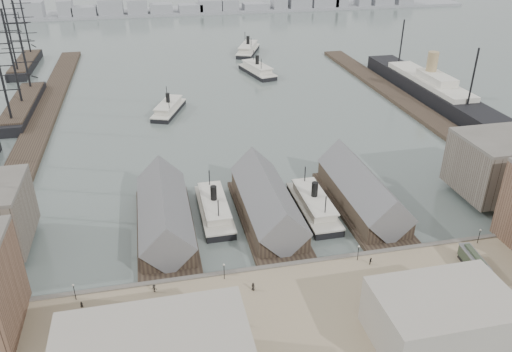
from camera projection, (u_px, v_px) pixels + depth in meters
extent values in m
plane|color=#505D58|center=(284.00, 258.00, 115.20)|extent=(900.00, 900.00, 0.00)
cube|color=gray|center=(311.00, 314.00, 97.42)|extent=(180.00, 30.00, 2.00)
cube|color=#59544C|center=(290.00, 267.00, 110.17)|extent=(180.00, 1.20, 2.30)
cube|color=#2D231C|center=(41.00, 123.00, 188.45)|extent=(10.00, 220.00, 1.60)
cube|color=#2D231C|center=(408.00, 104.00, 207.64)|extent=(10.00, 180.00, 1.60)
cube|color=#2D231C|center=(166.00, 231.00, 123.82)|extent=(14.00, 42.00, 1.20)
cube|color=#2D231C|center=(165.00, 218.00, 123.25)|extent=(12.00, 36.00, 5.00)
cube|color=#59595B|center=(164.00, 209.00, 122.05)|extent=(12.60, 37.00, 12.60)
cube|color=#2D231C|center=(268.00, 219.00, 128.78)|extent=(14.00, 42.00, 1.20)
cube|color=#2D231C|center=(267.00, 207.00, 128.21)|extent=(12.00, 36.00, 5.00)
cube|color=#59595B|center=(267.00, 198.00, 127.01)|extent=(12.60, 37.00, 12.60)
cube|color=#2D231C|center=(362.00, 208.00, 133.74)|extent=(14.00, 42.00, 1.20)
cube|color=#2D231C|center=(361.00, 196.00, 133.17)|extent=(12.00, 36.00, 5.00)
cube|color=#59595B|center=(362.00, 187.00, 131.97)|extent=(12.60, 37.00, 12.60)
cube|color=#60564C|center=(509.00, 165.00, 136.77)|extent=(28.00, 20.00, 15.00)
cube|color=gray|center=(442.00, 318.00, 88.07)|extent=(24.00, 16.00, 10.00)
cylinder|color=black|center=(75.00, 293.00, 98.80)|extent=(0.16, 0.16, 3.60)
sphere|color=beige|center=(73.00, 285.00, 97.92)|extent=(0.44, 0.44, 0.44)
cylinder|color=black|center=(224.00, 272.00, 104.52)|extent=(0.16, 0.16, 3.60)
sphere|color=beige|center=(224.00, 265.00, 103.64)|extent=(0.44, 0.44, 0.44)
cylinder|color=black|center=(358.00, 254.00, 110.24)|extent=(0.16, 0.16, 3.60)
sphere|color=beige|center=(359.00, 246.00, 109.37)|extent=(0.44, 0.44, 0.44)
cylinder|color=black|center=(479.00, 237.00, 115.97)|extent=(0.16, 0.16, 3.60)
sphere|color=beige|center=(481.00, 230.00, 115.09)|extent=(0.44, 0.44, 0.44)
cube|color=gray|center=(175.00, 11.00, 409.15)|extent=(500.00, 40.00, 2.00)
cube|color=gray|center=(11.00, 16.00, 375.71)|extent=(14.71, 14.00, 7.23)
cube|color=gray|center=(32.00, 11.00, 377.30)|extent=(17.63, 14.00, 13.23)
cube|color=gray|center=(66.00, 9.00, 381.89)|extent=(10.74, 14.00, 13.58)
cube|color=gray|center=(85.00, 12.00, 385.63)|extent=(18.06, 14.00, 8.64)
cube|color=gray|center=(111.00, 8.00, 388.36)|extent=(18.55, 14.00, 13.29)
cube|color=gray|center=(137.00, 8.00, 392.41)|extent=(15.33, 14.00, 12.47)
cube|color=gray|center=(161.00, 9.00, 396.79)|extent=(17.56, 14.00, 8.72)
cube|color=gray|center=(190.00, 9.00, 401.47)|extent=(18.76, 14.00, 7.63)
cube|color=gray|center=(210.00, 7.00, 403.88)|extent=(17.61, 14.00, 10.35)
cube|color=gray|center=(230.00, 6.00, 406.98)|extent=(13.38, 14.00, 10.30)
cube|color=gray|center=(255.00, 7.00, 411.91)|extent=(20.73, 14.00, 6.75)
cube|color=gray|center=(279.00, 1.00, 413.70)|extent=(11.51, 14.00, 15.57)
cube|color=gray|center=(299.00, 3.00, 418.09)|extent=(18.17, 14.00, 11.26)
cube|color=gray|center=(324.00, 2.00, 422.10)|extent=(21.81, 14.00, 11.83)
cube|color=gray|center=(362.00, 1.00, 429.04)|extent=(10.90, 14.00, 10.29)
cube|color=gray|center=(403.00, 0.00, 436.28)|extent=(14.21, 14.00, 10.51)
cube|color=black|center=(214.00, 212.00, 131.31)|extent=(7.26, 25.42, 1.63)
cube|color=beige|center=(214.00, 208.00, 130.77)|extent=(7.62, 25.42, 0.45)
cube|color=beige|center=(214.00, 204.00, 130.18)|extent=(5.90, 18.15, 2.00)
cube|color=beige|center=(214.00, 200.00, 129.59)|extent=(6.35, 19.97, 0.36)
cylinder|color=black|center=(214.00, 193.00, 128.67)|extent=(1.63, 1.63, 4.08)
cylinder|color=black|center=(209.00, 179.00, 135.83)|extent=(0.27, 0.27, 5.45)
cylinder|color=black|center=(218.00, 210.00, 121.68)|extent=(0.27, 0.27, 5.45)
cube|color=black|center=(313.00, 209.00, 132.72)|extent=(7.48, 26.16, 1.68)
cube|color=beige|center=(314.00, 205.00, 132.16)|extent=(7.85, 26.16, 0.47)
cube|color=beige|center=(314.00, 201.00, 131.55)|extent=(6.07, 18.69, 2.06)
cube|color=beige|center=(314.00, 196.00, 130.95)|extent=(6.54, 20.56, 0.37)
cylinder|color=black|center=(315.00, 190.00, 130.00)|extent=(1.68, 1.68, 4.21)
cylinder|color=black|center=(305.00, 176.00, 137.36)|extent=(0.28, 0.28, 5.61)
cylinder|color=black|center=(325.00, 207.00, 122.80)|extent=(0.28, 0.28, 5.61)
cube|color=black|center=(169.00, 111.00, 199.61)|extent=(15.37, 25.33, 1.57)
cube|color=beige|center=(169.00, 108.00, 199.09)|extent=(15.69, 25.46, 0.44)
cube|color=beige|center=(168.00, 105.00, 198.52)|extent=(11.62, 18.34, 1.92)
cube|color=beige|center=(168.00, 103.00, 197.96)|extent=(12.66, 20.13, 0.35)
cylinder|color=black|center=(168.00, 98.00, 197.07)|extent=(1.57, 1.57, 3.93)
cylinder|color=black|center=(167.00, 92.00, 203.96)|extent=(0.26, 0.26, 5.24)
cylinder|color=black|center=(169.00, 105.00, 190.34)|extent=(0.26, 0.26, 5.24)
cube|color=black|center=(257.00, 73.00, 248.41)|extent=(14.24, 29.11, 1.80)
cube|color=beige|center=(257.00, 70.00, 247.81)|extent=(14.63, 29.20, 0.50)
cube|color=beige|center=(257.00, 67.00, 247.17)|extent=(10.93, 20.97, 2.20)
cube|color=beige|center=(257.00, 64.00, 246.52)|extent=(11.88, 23.04, 0.40)
cylinder|color=black|center=(257.00, 60.00, 245.50)|extent=(1.80, 1.80, 4.50)
cylinder|color=black|center=(253.00, 56.00, 253.39)|extent=(0.30, 0.30, 6.00)
cylinder|color=black|center=(261.00, 65.00, 237.79)|extent=(0.30, 0.30, 6.00)
cube|color=black|center=(248.00, 52.00, 286.43)|extent=(18.73, 30.03, 1.87)
cube|color=beige|center=(248.00, 49.00, 285.80)|extent=(19.11, 30.19, 0.52)
cube|color=beige|center=(248.00, 47.00, 285.13)|extent=(14.13, 21.76, 2.28)
cube|color=beige|center=(248.00, 44.00, 284.46)|extent=(15.40, 23.88, 0.42)
cylinder|color=black|center=(248.00, 40.00, 283.40)|extent=(1.87, 1.87, 4.67)
cylinder|color=black|center=(245.00, 37.00, 291.59)|extent=(0.31, 0.31, 6.23)
cylinder|color=black|center=(251.00, 44.00, 275.41)|extent=(0.31, 0.31, 6.23)
cube|color=black|center=(23.00, 107.00, 200.40)|extent=(9.74, 56.29, 3.90)
cube|color=#2D231C|center=(22.00, 102.00, 199.35)|extent=(9.20, 50.66, 0.65)
cylinder|color=black|center=(0.00, 72.00, 174.23)|extent=(0.87, 0.87, 36.80)
cylinder|color=black|center=(12.00, 58.00, 191.29)|extent=(0.87, 0.87, 36.80)
cylinder|color=black|center=(22.00, 47.00, 208.35)|extent=(0.87, 0.87, 36.80)
cube|color=black|center=(26.00, 65.00, 258.08)|extent=(9.23, 51.25, 3.69)
cube|color=#2D231C|center=(25.00, 61.00, 257.09)|extent=(8.71, 46.13, 0.62)
cylinder|color=black|center=(10.00, 35.00, 233.92)|extent=(0.82, 0.82, 34.85)
cylinder|color=black|center=(18.00, 28.00, 249.46)|extent=(0.82, 0.82, 34.85)
cylinder|color=black|center=(24.00, 21.00, 264.99)|extent=(0.82, 0.82, 34.85)
cube|color=black|center=(428.00, 89.00, 217.18)|extent=(13.31, 97.29, 6.14)
cube|color=beige|center=(429.00, 80.00, 215.28)|extent=(11.27, 56.33, 2.05)
cube|color=beige|center=(437.00, 78.00, 209.67)|extent=(8.19, 20.48, 3.07)
cylinder|color=tan|center=(432.00, 64.00, 211.97)|extent=(4.51, 4.51, 10.24)
cube|color=black|center=(472.00, 268.00, 108.03)|extent=(3.28, 9.26, 0.76)
cube|color=#303B2A|center=(474.00, 262.00, 107.28)|extent=(3.43, 9.75, 2.48)
cube|color=#59595B|center=(475.00, 257.00, 106.64)|extent=(3.66, 10.15, 0.29)
imported|color=black|center=(148.00, 307.00, 96.42)|extent=(1.82, 1.69, 1.70)
cube|color=#3F2D21|center=(135.00, 311.00, 95.39)|extent=(2.88, 2.06, 0.25)
cylinder|color=black|center=(136.00, 315.00, 94.99)|extent=(1.09, 0.33, 1.10)
cylinder|color=black|center=(134.00, 310.00, 96.11)|extent=(1.09, 0.33, 1.10)
imported|color=black|center=(242.00, 323.00, 92.75)|extent=(2.09, 1.18, 1.67)
cube|color=#3F2D21|center=(229.00, 326.00, 91.90)|extent=(2.79, 1.87, 0.25)
cylinder|color=black|center=(230.00, 330.00, 91.48)|extent=(1.10, 0.24, 1.10)
cylinder|color=black|center=(228.00, 325.00, 92.64)|extent=(1.10, 0.24, 1.10)
imported|color=black|center=(389.00, 302.00, 97.68)|extent=(1.66, 1.86, 1.68)
cube|color=#3F2D21|center=(377.00, 305.00, 96.83)|extent=(2.79, 1.87, 0.25)
cylinder|color=black|center=(379.00, 309.00, 96.41)|extent=(1.10, 0.24, 1.10)
cylinder|color=black|center=(375.00, 304.00, 97.57)|extent=(1.10, 0.24, 1.10)
imported|color=black|center=(82.00, 305.00, 97.01)|extent=(0.64, 0.49, 1.64)
imported|color=black|center=(127.00, 328.00, 91.67)|extent=(0.92, 0.97, 1.57)
imported|color=black|center=(154.00, 288.00, 101.30)|extent=(1.32, 1.08, 1.78)
imported|color=black|center=(217.00, 343.00, 88.39)|extent=(1.09, 0.64, 1.74)
imported|color=black|center=(253.00, 287.00, 101.78)|extent=(1.00, 1.03, 1.78)
imported|color=black|center=(369.00, 306.00, 96.89)|extent=(0.75, 0.72, 1.67)
imported|color=black|center=(371.00, 261.00, 109.38)|extent=(0.98, 1.04, 1.71)
imported|color=black|center=(465.00, 285.00, 102.17)|extent=(1.20, 1.32, 1.77)
imported|color=black|center=(468.00, 248.00, 113.48)|extent=(1.00, 1.07, 1.77)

